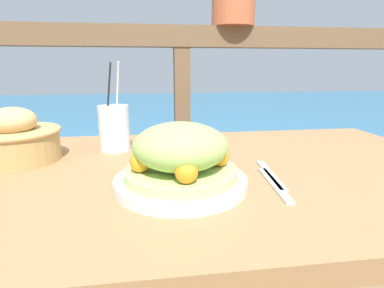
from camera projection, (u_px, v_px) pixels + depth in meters
name	position (u px, v px, depth m)	size (l,w,h in m)	color
patio_table	(213.00, 202.00, 0.73)	(1.26, 0.74, 0.71)	#997047
railing_fence	(182.00, 92.00, 1.37)	(2.80, 0.08, 1.11)	brown
sea_backdrop	(162.00, 123.00, 3.92)	(12.00, 4.00, 0.44)	teal
salad_plate	(181.00, 160.00, 0.58)	(0.26, 0.26, 0.13)	silver
drink_glass	(114.00, 128.00, 0.84)	(0.09, 0.09, 0.24)	silver
bread_basket	(15.00, 139.00, 0.74)	(0.22, 0.22, 0.14)	tan
fork	(270.00, 175.00, 0.65)	(0.03, 0.18, 0.00)	silver
knife	(274.00, 184.00, 0.60)	(0.03, 0.18, 0.00)	silver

